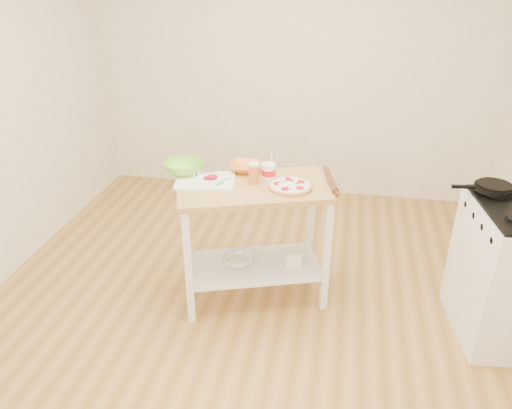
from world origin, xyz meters
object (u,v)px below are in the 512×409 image
object	(u,v)px
rolling_pin	(331,181)
knife	(191,174)
skillet	(493,188)
prep_island	(254,219)
yogurt_tub	(269,172)
orange_bowl	(246,167)
pizza	(290,186)
shelf_bin	(293,257)
cutting_board	(205,180)
green_bowl	(184,168)
shelf_glass_bowl	(239,260)
spatula	(223,181)
beer_pint	(254,173)

from	to	relation	value
rolling_pin	knife	bearing A→B (deg)	-176.88
skillet	knife	world-z (taller)	skillet
prep_island	yogurt_tub	world-z (taller)	yogurt_tub
orange_bowl	rolling_pin	size ratio (longest dim) A/B	0.65
pizza	shelf_bin	distance (m)	0.60
knife	yogurt_tub	xyz separation A→B (m)	(0.55, 0.04, 0.04)
prep_island	cutting_board	size ratio (longest dim) A/B	2.61
rolling_pin	cutting_board	bearing A→B (deg)	-171.94
skillet	shelf_bin	bearing A→B (deg)	175.03
pizza	green_bowl	bearing A→B (deg)	171.98
prep_island	shelf_glass_bowl	bearing A→B (deg)	-173.22
orange_bowl	green_bowl	world-z (taller)	green_bowl
shelf_glass_bowl	shelf_bin	xyz separation A→B (m)	(0.39, 0.07, 0.02)
prep_island	cutting_board	distance (m)	0.44
knife	rolling_pin	world-z (taller)	rolling_pin
skillet	shelf_bin	distance (m)	1.42
cutting_board	rolling_pin	xyz separation A→B (m)	(0.86, 0.12, 0.01)
cutting_board	pizza	bearing A→B (deg)	-10.59
knife	cutting_board	bearing A→B (deg)	-51.88
shelf_glass_bowl	spatula	bearing A→B (deg)	175.53
spatula	green_bowl	bearing A→B (deg)	105.94
pizza	yogurt_tub	world-z (taller)	yogurt_tub
prep_island	rolling_pin	xyz separation A→B (m)	(0.51, 0.13, 0.28)
prep_island	spatula	bearing A→B (deg)	-178.62
prep_island	skillet	distance (m)	1.58
skillet	knife	xyz separation A→B (m)	(-2.00, -0.01, -0.06)
cutting_board	yogurt_tub	world-z (taller)	yogurt_tub
knife	rolling_pin	xyz separation A→B (m)	(0.98, 0.05, 0.00)
knife	orange_bowl	xyz separation A→B (m)	(0.37, 0.16, 0.01)
yogurt_tub	beer_pint	bearing A→B (deg)	-141.16
yogurt_tub	spatula	bearing A→B (deg)	-158.19
spatula	cutting_board	bearing A→B (deg)	119.95
yogurt_tub	knife	bearing A→B (deg)	-176.26
green_bowl	shelf_bin	size ratio (longest dim) A/B	2.41
cutting_board	shelf_glass_bowl	bearing A→B (deg)	-15.72
spatula	yogurt_tub	world-z (taller)	yogurt_tub
cutting_board	yogurt_tub	size ratio (longest dim) A/B	2.12
prep_island	yogurt_tub	distance (m)	0.35
cutting_board	yogurt_tub	bearing A→B (deg)	3.63
skillet	spatula	xyz separation A→B (m)	(-1.75, -0.09, -0.06)
shelf_bin	rolling_pin	bearing A→B (deg)	17.39
green_bowl	shelf_glass_bowl	xyz separation A→B (m)	(0.42, -0.13, -0.65)
knife	shelf_glass_bowl	distance (m)	0.72
skillet	shelf_bin	world-z (taller)	skillet
pizza	green_bowl	distance (m)	0.79
prep_island	beer_pint	xyz separation A→B (m)	(-0.01, 0.04, 0.33)
spatula	knife	distance (m)	0.26
spatula	beer_pint	distance (m)	0.22
skillet	green_bowl	world-z (taller)	skillet
spatula	shelf_glass_bowl	world-z (taller)	spatula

